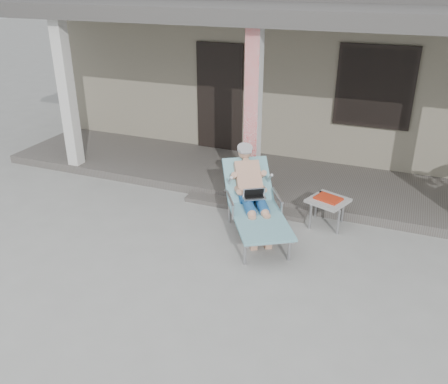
% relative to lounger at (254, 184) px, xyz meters
% --- Properties ---
extents(ground, '(60.00, 60.00, 0.00)m').
position_rel_lounger_xyz_m(ground, '(-0.34, -1.23, -0.73)').
color(ground, '#9E9E99').
rests_on(ground, ground).
extents(house, '(10.40, 5.40, 3.30)m').
position_rel_lounger_xyz_m(house, '(-0.34, 5.26, 0.93)').
color(house, gray).
rests_on(house, ground).
extents(porch_deck, '(10.00, 2.00, 0.15)m').
position_rel_lounger_xyz_m(porch_deck, '(-0.34, 1.77, -0.66)').
color(porch_deck, '#605B56').
rests_on(porch_deck, ground).
extents(porch_overhang, '(10.00, 2.30, 2.85)m').
position_rel_lounger_xyz_m(porch_overhang, '(-0.34, 1.71, 2.06)').
color(porch_overhang, silver).
rests_on(porch_overhang, porch_deck).
extents(porch_step, '(2.00, 0.30, 0.07)m').
position_rel_lounger_xyz_m(porch_step, '(-0.34, 0.62, -0.70)').
color(porch_step, '#605B56').
rests_on(porch_step, ground).
extents(lounger, '(1.50, 1.86, 1.19)m').
position_rel_lounger_xyz_m(lounger, '(0.00, 0.00, 0.00)').
color(lounger, '#B7B7BC').
rests_on(lounger, ground).
extents(side_table, '(0.66, 0.66, 0.46)m').
position_rel_lounger_xyz_m(side_table, '(0.98, 0.54, -0.34)').
color(side_table, '#AEADA9').
rests_on(side_table, ground).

